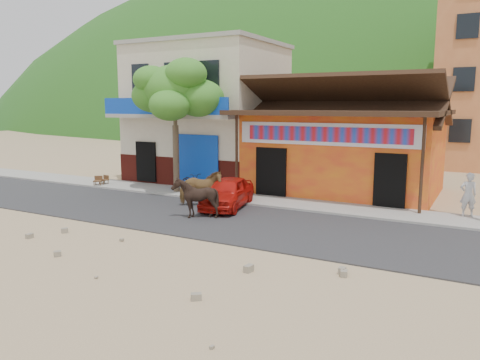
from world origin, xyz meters
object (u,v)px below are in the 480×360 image
Objects in this scene: cow_tan at (200,188)px; cow_dark at (195,198)px; tree at (175,125)px; cafe_chair_right at (98,177)px; pedestrian at (468,195)px; scooter at (191,182)px; red_car at (228,193)px; cafe_chair_left at (104,176)px.

cow_tan is 1.85m from cow_dark.
tree reaches higher than cafe_chair_right.
pedestrian reaches higher than cafe_chair_right.
scooter is at bearing -17.25° from pedestrian.
scooter is 11.36m from pedestrian.
cow_tan reaches higher than red_car.
cow_dark reaches higher than cafe_chair_right.
pedestrian reaches higher than red_car.
cafe_chair_right is at bearing 125.66° from scooter.
cow_tan is at bearing -173.38° from red_car.
red_car is (0.18, 1.97, -0.12)m from cow_dark.
scooter is (-1.96, 2.20, -0.22)m from cow_tan.
cow_tan is 2.17× the size of cafe_chair_left.
red_car is 8.08m from cafe_chair_right.
cow_dark is 9.62m from pedestrian.
cow_tan reaches higher than cafe_chair_right.
cow_dark is 0.93× the size of pedestrian.
cow_tan is 2.96m from scooter.
cafe_chair_left is at bearing 121.18° from scooter.
pedestrian is 1.90× the size of cafe_chair_right.
cafe_chair_left is 0.40m from cafe_chair_right.
cow_dark is at bearing -46.24° from tree.
pedestrian is at bearing 130.66° from cow_dark.
red_car reaches higher than cafe_chair_right.
cafe_chair_right is at bearing -173.52° from tree.
cow_tan is at bearing -37.05° from tree.
tree is 7.54× the size of cafe_chair_left.
cafe_chair_right is at bearing 160.65° from red_car.
pedestrian is (9.38, 2.84, 0.13)m from cow_tan.
cow_dark reaches higher than scooter.
tree reaches higher than red_car.
tree is 12.18m from pedestrian.
red_car is (1.04, 0.34, -0.13)m from cow_tan.
cow_tan reaches higher than cafe_chair_left.
cow_dark is (3.42, -3.57, -2.35)m from tree.
cafe_chair_left is at bearing 157.89° from red_car.
cow_tan is 1.07× the size of scooter.
red_car is at bearing -3.78° from pedestrian.
pedestrian is at bearing -99.29° from cow_tan.
cafe_chair_left is at bearing -100.94° from cow_dark.
tree is at bearing 26.84° from cow_tan.
red_car is at bearing -97.95° from cow_tan.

